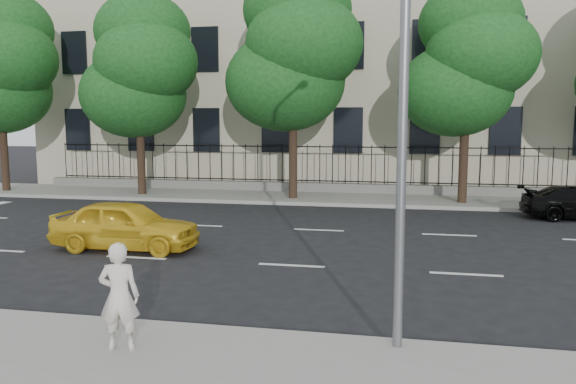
{
  "coord_description": "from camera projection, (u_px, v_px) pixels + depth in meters",
  "views": [
    {
      "loc": [
        2.47,
        -10.34,
        3.41
      ],
      "look_at": [
        -0.19,
        3.0,
        1.71
      ],
      "focal_mm": 35.0,
      "sensor_mm": 36.0,
      "label": 1
    }
  ],
  "objects": [
    {
      "name": "ground",
      "position": [
        267.0,
        297.0,
        10.96
      ],
      "size": [
        120.0,
        120.0,
        0.0
      ],
      "primitive_type": "plane",
      "color": "black",
      "rests_on": "ground"
    },
    {
      "name": "far_sidewalk",
      "position": [
        341.0,
        198.0,
        24.58
      ],
      "size": [
        60.0,
        4.0,
        0.15
      ],
      "primitive_type": "cube",
      "color": "gray",
      "rests_on": "ground"
    },
    {
      "name": "lane_markings",
      "position": [
        307.0,
        245.0,
        15.58
      ],
      "size": [
        49.6,
        4.62,
        0.01
      ],
      "primitive_type": null,
      "color": "silver",
      "rests_on": "ground"
    },
    {
      "name": "masonry_building",
      "position": [
        359.0,
        23.0,
        32.17
      ],
      "size": [
        34.6,
        12.11,
        18.5
      ],
      "color": "beige",
      "rests_on": "ground"
    },
    {
      "name": "iron_fence",
      "position": [
        345.0,
        181.0,
        26.16
      ],
      "size": [
        30.0,
        0.5,
        2.2
      ],
      "color": "slate",
      "rests_on": "far_sidewalk"
    },
    {
      "name": "street_light",
      "position": [
        406.0,
        1.0,
        8.12
      ],
      "size": [
        0.25,
        3.32,
        8.05
      ],
      "color": "slate",
      "rests_on": "near_sidewalk"
    },
    {
      "name": "tree_a",
      "position": [
        2.0,
        63.0,
        26.3
      ],
      "size": [
        5.71,
        5.31,
        9.39
      ],
      "color": "#382619",
      "rests_on": "far_sidewalk"
    },
    {
      "name": "tree_b",
      "position": [
        141.0,
        67.0,
        24.98
      ],
      "size": [
        5.53,
        5.12,
        8.97
      ],
      "color": "#382619",
      "rests_on": "far_sidewalk"
    },
    {
      "name": "tree_c",
      "position": [
        295.0,
        50.0,
        23.55
      ],
      "size": [
        5.89,
        5.5,
        9.8
      ],
      "color": "#382619",
      "rests_on": "far_sidewalk"
    },
    {
      "name": "tree_d",
      "position": [
        468.0,
        60.0,
        22.26
      ],
      "size": [
        5.34,
        4.94,
        8.84
      ],
      "color": "#382619",
      "rests_on": "far_sidewalk"
    },
    {
      "name": "yellow_taxi",
      "position": [
        125.0,
        225.0,
        15.0
      ],
      "size": [
        3.94,
        1.61,
        1.34
      ],
      "primitive_type": "imported",
      "rotation": [
        0.0,
        0.0,
        1.58
      ],
      "color": "yellow",
      "rests_on": "ground"
    },
    {
      "name": "woman_near",
      "position": [
        119.0,
        296.0,
        8.01
      ],
      "size": [
        0.64,
        0.49,
        1.57
      ],
      "primitive_type": "imported",
      "rotation": [
        0.0,
        0.0,
        3.36
      ],
      "color": "silver",
      "rests_on": "near_sidewalk"
    }
  ]
}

